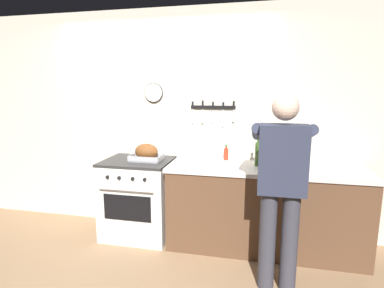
{
  "coord_description": "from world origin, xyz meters",
  "views": [
    {
      "loc": [
        1.11,
        -2.15,
        1.7
      ],
      "look_at": [
        0.45,
        0.85,
        1.14
      ],
      "focal_mm": 28.37,
      "sensor_mm": 36.0,
      "label": 1
    }
  ],
  "objects_px": {
    "cutting_board": "(282,169)",
    "stove": "(138,198)",
    "bottle_hot_sauce": "(226,154)",
    "bottle_olive_oil": "(258,153)",
    "roasting_pan": "(146,153)",
    "person_cook": "(281,181)",
    "bottle_vinegar": "(279,157)"
  },
  "relations": [
    {
      "from": "stove",
      "to": "roasting_pan",
      "type": "bearing_deg",
      "value": 7.32
    },
    {
      "from": "roasting_pan",
      "to": "cutting_board",
      "type": "xyz_separation_m",
      "value": [
        1.47,
        -0.08,
        -0.08
      ]
    },
    {
      "from": "cutting_board",
      "to": "bottle_olive_oil",
      "type": "distance_m",
      "value": 0.29
    },
    {
      "from": "roasting_pan",
      "to": "person_cook",
      "type": "bearing_deg",
      "value": -25.09
    },
    {
      "from": "roasting_pan",
      "to": "bottle_vinegar",
      "type": "xyz_separation_m",
      "value": [
        1.45,
        0.1,
        0.0
      ]
    },
    {
      "from": "stove",
      "to": "person_cook",
      "type": "height_order",
      "value": "person_cook"
    },
    {
      "from": "roasting_pan",
      "to": "cutting_board",
      "type": "relative_size",
      "value": 0.98
    },
    {
      "from": "person_cook",
      "to": "roasting_pan",
      "type": "bearing_deg",
      "value": 77.92
    },
    {
      "from": "stove",
      "to": "bottle_olive_oil",
      "type": "height_order",
      "value": "bottle_olive_oil"
    },
    {
      "from": "roasting_pan",
      "to": "bottle_hot_sauce",
      "type": "height_order",
      "value": "roasting_pan"
    },
    {
      "from": "bottle_vinegar",
      "to": "cutting_board",
      "type": "bearing_deg",
      "value": -82.33
    },
    {
      "from": "stove",
      "to": "cutting_board",
      "type": "bearing_deg",
      "value": -2.52
    },
    {
      "from": "roasting_pan",
      "to": "cutting_board",
      "type": "distance_m",
      "value": 1.48
    },
    {
      "from": "bottle_olive_oil",
      "to": "bottle_hot_sauce",
      "type": "bearing_deg",
      "value": 151.37
    },
    {
      "from": "cutting_board",
      "to": "bottle_vinegar",
      "type": "xyz_separation_m",
      "value": [
        -0.02,
        0.18,
        0.08
      ]
    },
    {
      "from": "bottle_olive_oil",
      "to": "bottle_hot_sauce",
      "type": "distance_m",
      "value": 0.4
    },
    {
      "from": "stove",
      "to": "person_cook",
      "type": "xyz_separation_m",
      "value": [
        1.53,
        -0.65,
        0.5
      ]
    },
    {
      "from": "person_cook",
      "to": "bottle_hot_sauce",
      "type": "distance_m",
      "value": 1.04
    },
    {
      "from": "roasting_pan",
      "to": "bottle_olive_oil",
      "type": "height_order",
      "value": "bottle_olive_oil"
    },
    {
      "from": "cutting_board",
      "to": "bottle_hot_sauce",
      "type": "distance_m",
      "value": 0.67
    },
    {
      "from": "stove",
      "to": "bottle_hot_sauce",
      "type": "distance_m",
      "value": 1.14
    },
    {
      "from": "bottle_hot_sauce",
      "to": "bottle_olive_oil",
      "type": "bearing_deg",
      "value": -28.63
    },
    {
      "from": "roasting_pan",
      "to": "bottle_olive_oil",
      "type": "xyz_separation_m",
      "value": [
        1.23,
        0.03,
        0.04
      ]
    },
    {
      "from": "bottle_hot_sauce",
      "to": "bottle_vinegar",
      "type": "relative_size",
      "value": 0.79
    },
    {
      "from": "person_cook",
      "to": "bottle_olive_oil",
      "type": "distance_m",
      "value": 0.72
    },
    {
      "from": "cutting_board",
      "to": "bottle_vinegar",
      "type": "relative_size",
      "value": 1.65
    },
    {
      "from": "person_cook",
      "to": "bottle_vinegar",
      "type": "height_order",
      "value": "person_cook"
    },
    {
      "from": "cutting_board",
      "to": "stove",
      "type": "bearing_deg",
      "value": 177.48
    },
    {
      "from": "cutting_board",
      "to": "bottle_olive_oil",
      "type": "height_order",
      "value": "bottle_olive_oil"
    },
    {
      "from": "person_cook",
      "to": "bottle_vinegar",
      "type": "bearing_deg",
      "value": 11.13
    },
    {
      "from": "bottle_hot_sauce",
      "to": "person_cook",
      "type": "bearing_deg",
      "value": -58.3
    },
    {
      "from": "cutting_board",
      "to": "roasting_pan",
      "type": "bearing_deg",
      "value": 176.76
    }
  ]
}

